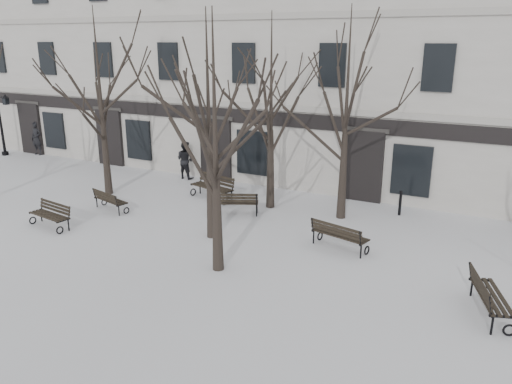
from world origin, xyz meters
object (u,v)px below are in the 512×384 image
Objects in this scene: bench_1 at (109,200)px; bench_2 at (339,235)px; bench_5 at (488,295)px; lamp_post at (3,121)px; bench_0 at (51,214)px; bench_4 at (233,202)px; tree_1 at (208,100)px; bench_3 at (213,186)px; tree_2 at (215,114)px.

bench_2 reaches higher than bench_1.
lamp_post reaches higher than bench_5.
bench_0 is 1.06× the size of bench_1.
bench_5 is at bearing 134.18° from bench_4.
tree_1 is at bearing -170.66° from bench_1.
bench_2 is 4.89m from bench_5.
bench_5 is 26.31m from lamp_post.
bench_0 is 6.37m from bench_3.
bench_4 is at bearing -144.11° from bench_1.
bench_2 is 0.97× the size of bench_5.
tree_2 is at bearing 89.27° from bench_4.
bench_2 is at bearing 46.06° from bench_5.
lamp_post is (-16.52, 2.90, 1.50)m from bench_4.
tree_1 reaches higher than bench_0.
bench_5 is (7.06, 0.83, -3.97)m from tree_2.
bench_4 reaches higher than bench_0.
tree_2 is 5.62m from bench_2.
bench_1 is 0.88× the size of bench_4.
bench_5 is (14.09, 0.62, 0.04)m from bench_0.
tree_2 reaches higher than bench_1.
bench_4 is at bearing -1.35° from bench_2.
tree_1 reaches higher than bench_3.
tree_2 is 19.93m from lamp_post.
tree_2 reaches higher than bench_3.
bench_3 is at bearing 121.25° from tree_1.
bench_4 is (4.51, 1.76, 0.06)m from bench_1.
lamp_post reaches higher than bench_2.
tree_2 is 8.15m from bench_5.
tree_1 is at bearing 26.58° from bench_0.
bench_5 is at bearing 169.01° from bench_2.
tree_2 is 2.07× the size of lamp_post.
bench_2 is at bearing 47.99° from tree_2.
bench_3 is 11.75m from bench_5.
tree_2 is at bearing 62.57° from bench_2.
bench_4 is (-4.57, 1.30, 0.01)m from bench_2.
bench_4 is at bearing 100.83° from tree_1.
lamp_post is (-25.50, 6.31, 1.49)m from bench_5.
bench_4 is 0.56× the size of lamp_post.
bench_0 is at bearing -107.51° from bench_3.
bench_3 is 14.92m from lamp_post.
bench_0 is 13.44m from lamp_post.
tree_1 is 5.88m from bench_2.
lamp_post is (-18.44, 7.15, -2.48)m from tree_2.
bench_1 is 0.88× the size of bench_2.
tree_1 is at bearing 126.25° from tree_2.
bench_5 is (4.41, -2.11, 0.01)m from bench_2.
bench_5 is at bearing 10.92° from bench_0.
bench_5 is at bearing 6.72° from tree_2.
tree_1 is 7.13m from bench_0.
bench_0 is at bearing 178.24° from tree_2.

